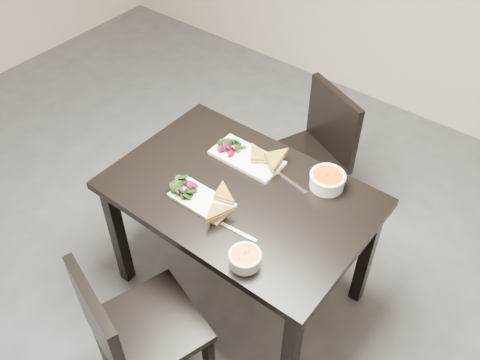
{
  "coord_description": "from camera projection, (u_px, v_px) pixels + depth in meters",
  "views": [
    {
      "loc": [
        1.5,
        -0.92,
        2.43
      ],
      "look_at": [
        0.47,
        0.4,
        0.82
      ],
      "focal_mm": 38.75,
      "sensor_mm": 36.0,
      "label": 1
    }
  ],
  "objects": [
    {
      "name": "sandwich_far",
      "position": [
        256.0,
        159.0,
        2.46
      ],
      "size": [
        0.22,
        0.21,
        0.06
      ],
      "primitive_type": null,
      "rotation": [
        0.0,
        0.0,
        0.61
      ],
      "color": "#A67722",
      "rests_on": "plate_far"
    },
    {
      "name": "ground",
      "position": [
        129.0,
        289.0,
        2.87
      ],
      "size": [
        5.0,
        5.0,
        0.0
      ],
      "primitive_type": "plane",
      "color": "#47474C",
      "rests_on": "ground"
    },
    {
      "name": "chair_near",
      "position": [
        131.0,
        330.0,
        2.16
      ],
      "size": [
        0.53,
        0.53,
        0.85
      ],
      "rotation": [
        0.0,
        0.0,
        -0.31
      ],
      "color": "black",
      "rests_on": "ground"
    },
    {
      "name": "plate_near",
      "position": [
        202.0,
        200.0,
        2.32
      ],
      "size": [
        0.29,
        0.15,
        0.01
      ],
      "primitive_type": "cube",
      "color": "white",
      "rests_on": "table"
    },
    {
      "name": "cutlery_near",
      "position": [
        239.0,
        232.0,
        2.19
      ],
      "size": [
        0.18,
        0.03,
        0.0
      ],
      "primitive_type": "cube",
      "rotation": [
        0.0,
        0.0,
        0.08
      ],
      "color": "silver",
      "rests_on": "table"
    },
    {
      "name": "plate_far",
      "position": [
        247.0,
        158.0,
        2.52
      ],
      "size": [
        0.35,
        0.18,
        0.02
      ],
      "primitive_type": "cube",
      "color": "white",
      "rests_on": "table"
    },
    {
      "name": "soup_bowl_far",
      "position": [
        327.0,
        179.0,
        2.37
      ],
      "size": [
        0.17,
        0.17,
        0.07
      ],
      "color": "white",
      "rests_on": "table"
    },
    {
      "name": "sandwich_near",
      "position": [
        215.0,
        200.0,
        2.28
      ],
      "size": [
        0.17,
        0.14,
        0.05
      ],
      "primitive_type": null,
      "rotation": [
        0.0,
        0.0,
        0.27
      ],
      "color": "#A67722",
      "rests_on": "plate_near"
    },
    {
      "name": "chair_far",
      "position": [
        314.0,
        150.0,
        2.99
      ],
      "size": [
        0.55,
        0.55,
        0.85
      ],
      "rotation": [
        0.0,
        0.0,
        -0.41
      ],
      "color": "black",
      "rests_on": "ground"
    },
    {
      "name": "salad_near",
      "position": [
        185.0,
        186.0,
        2.34
      ],
      "size": [
        0.09,
        0.08,
        0.04
      ],
      "primitive_type": null,
      "color": "black",
      "rests_on": "plate_near"
    },
    {
      "name": "soup_bowl_near",
      "position": [
        245.0,
        258.0,
        2.05
      ],
      "size": [
        0.13,
        0.13,
        0.06
      ],
      "color": "white",
      "rests_on": "table"
    },
    {
      "name": "cutlery_far",
      "position": [
        292.0,
        183.0,
        2.41
      ],
      "size": [
        0.18,
        0.05,
        0.0
      ],
      "primitive_type": "cube",
      "rotation": [
        0.0,
        0.0,
        -0.16
      ],
      "color": "silver",
      "rests_on": "table"
    },
    {
      "name": "table",
      "position": [
        240.0,
        206.0,
        2.44
      ],
      "size": [
        1.2,
        0.8,
        0.75
      ],
      "color": "black",
      "rests_on": "ground"
    },
    {
      "name": "salad_far",
      "position": [
        231.0,
        145.0,
        2.54
      ],
      "size": [
        0.11,
        0.1,
        0.05
      ],
      "primitive_type": null,
      "color": "black",
      "rests_on": "plate_far"
    }
  ]
}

